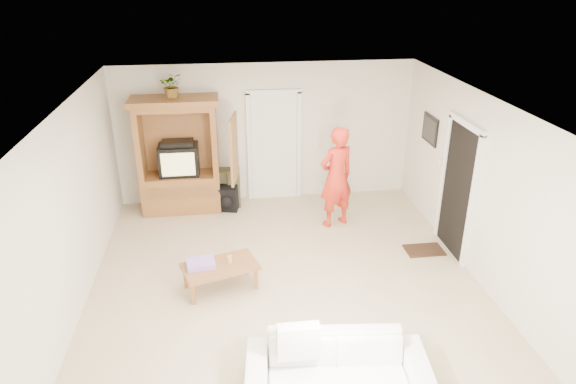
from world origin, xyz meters
The scene contains 19 objects.
floor centered at (0.00, 0.00, 0.00)m, with size 6.00×6.00×0.00m, color tan.
ceiling centered at (0.00, 0.00, 2.60)m, with size 6.00×6.00×0.00m, color white.
wall_back centered at (0.00, 3.00, 1.30)m, with size 5.50×5.50×0.00m, color silver.
wall_front centered at (0.00, -3.00, 1.30)m, with size 5.50×5.50×0.00m, color silver.
wall_left centered at (-2.75, 0.00, 1.30)m, with size 6.00×6.00×0.00m, color silver.
wall_right centered at (2.75, 0.00, 1.30)m, with size 6.00×6.00×0.00m, color silver.
armoire centered at (-1.58, 2.66, 0.91)m, with size 1.82×1.14×2.10m.
door_back centered at (0.15, 2.97, 1.02)m, with size 0.85×0.05×2.04m, color white.
doorway_right centered at (2.73, 0.60, 1.02)m, with size 0.05×0.90×2.04m, color black.
framed_picture centered at (2.73, 1.90, 1.60)m, with size 0.03×0.60×0.48m, color black.
doormat centered at (2.30, 0.60, 0.01)m, with size 0.60×0.40×0.02m, color #382316.
plant centered at (-1.60, 2.63, 2.32)m, with size 0.39×0.34×0.43m, color #4C7238.
man centered at (1.07, 1.69, 0.89)m, with size 0.65×0.42×1.77m, color red.
sofa centered at (0.29, -2.05, 0.28)m, with size 1.92×0.75×0.56m, color white.
coffee_table centered at (-0.93, -0.02, 0.33)m, with size 1.13×0.83×0.38m.
towel centered at (-1.18, -0.02, 0.42)m, with size 0.38×0.28×0.08m, color #FF54CA.
candle centered at (-0.79, 0.03, 0.43)m, with size 0.08×0.08×0.10m, color tan.
backpack_black centered at (-0.78, 2.46, 0.24)m, with size 0.39×0.23×0.48m, color black, non-canonical shape.
backpack_olive centered at (-0.72, 2.70, 0.36)m, with size 0.38×0.28×0.73m, color #47442B, non-canonical shape.
Camera 1 is at (-0.77, -6.16, 4.18)m, focal length 32.00 mm.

